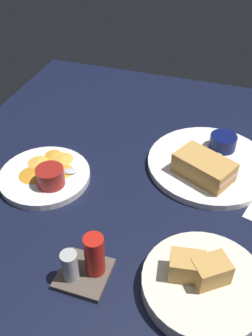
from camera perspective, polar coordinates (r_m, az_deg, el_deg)
The scene contains 11 objects.
ground_plane at distance 88.82cm, azimuth 5.32°, elevation -3.64°, with size 110.00×110.00×3.00cm, color black.
plate_sandwich_main at distance 94.74cm, azimuth 12.30°, elevation 0.57°, with size 29.84×29.84×1.60cm, color white.
sandwich_half_near at distance 88.40cm, azimuth 11.51°, elevation 0.10°, with size 15.02×12.58×4.80cm.
ramekin_dark_sauce at distance 98.21cm, azimuth 14.23°, elevation 3.84°, with size 6.54×6.54×3.68cm.
spoon_by_dark_ramekin at distance 94.92cm, azimuth 13.13°, elevation 1.40°, with size 3.19×9.96×0.80cm.
plate_chips_companion at distance 91.17cm, azimuth -11.98°, elevation -1.19°, with size 21.08×21.08×1.60cm, color white.
ramekin_light_gravy at distance 86.17cm, azimuth -11.21°, elevation -1.17°, with size 6.22×6.22×4.25cm.
spoon_by_gravy_ramekin at distance 89.81cm, azimuth -9.18°, elevation -0.51°, with size 9.69×5.09×0.80cm.
plantain_chip_scatter at distance 92.36cm, azimuth -11.52°, elevation 0.40°, with size 13.51×15.57×0.60cm.
bread_basket_rear at distance 69.97cm, azimuth 11.36°, elevation -16.39°, with size 21.52×21.52×7.42cm.
condiment_caddy at distance 69.62cm, azimuth -6.03°, elevation -13.96°, with size 9.00×9.00×9.50cm.
Camera 1 is at (-12.34, 63.57, 59.30)cm, focal length 40.97 mm.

